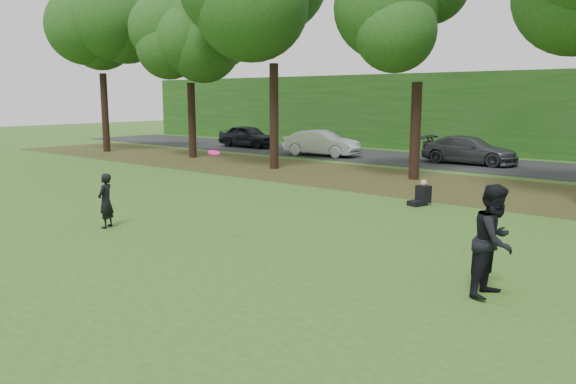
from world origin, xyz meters
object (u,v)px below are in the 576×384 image
object	(u,v)px
player_right	(494,241)
frisbee	(214,153)
player_left	(106,201)
seated_person	(422,196)

from	to	relation	value
player_right	frisbee	size ratio (longest dim) A/B	5.97
player_left	seated_person	distance (m)	9.86
player_left	player_right	bearing A→B (deg)	70.68
player_left	frisbee	size ratio (longest dim) A/B	4.39
frisbee	seated_person	distance (m)	8.45
player_left	frisbee	xyz separation A→B (m)	(4.00, 0.29, 1.53)
player_right	seated_person	distance (m)	8.55
frisbee	player_right	bearing A→B (deg)	10.90
player_left	seated_person	bearing A→B (deg)	121.36
player_right	player_left	bearing A→B (deg)	101.15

